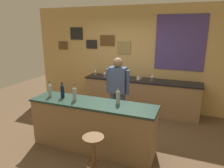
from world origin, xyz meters
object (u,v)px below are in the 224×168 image
wine_bottle_d (118,96)px  wine_glass_c (152,76)px  wine_bottle_c (74,93)px  wine_glass_b (105,73)px  bartender (118,89)px  coffee_mug (138,78)px  bar_stool (94,150)px  wine_bottle_a (50,90)px  wine_bottle_b (62,91)px  wine_glass_a (96,71)px

wine_bottle_d → wine_glass_c: (0.22, 2.00, -0.05)m
wine_bottle_c → wine_bottle_d: size_ratio=1.00×
wine_bottle_d → wine_glass_b: wine_bottle_d is taller
bartender → coffee_mug: 1.12m
bar_stool → wine_bottle_a: 1.57m
bartender → wine_bottle_c: (-0.51, -0.91, 0.12)m
wine_bottle_c → coffee_mug: size_ratio=2.45×
bartender → wine_glass_c: bearing=67.6°
wine_glass_b → coffee_mug: bearing=1.3°
wine_glass_b → wine_bottle_c: bearing=-82.3°
wine_glass_b → wine_glass_c: size_ratio=1.00×
bartender → wine_glass_b: size_ratio=10.45×
bar_stool → coffee_mug: 2.75m
bar_stool → wine_bottle_d: wine_bottle_d is taller
wine_bottle_c → wine_glass_c: size_ratio=1.97×
wine_glass_b → bartender: bearing=-54.3°
bar_stool → wine_bottle_d: (0.09, 0.81, 0.60)m
wine_bottle_a → wine_bottle_c: (0.56, -0.01, 0.00)m
bartender → wine_bottle_b: bartender is taller
bar_stool → wine_bottle_c: bearing=136.2°
bar_stool → wine_bottle_c: wine_bottle_c is taller
bartender → wine_glass_a: (-1.14, 1.26, 0.07)m
wine_bottle_d → coffee_mug: size_ratio=2.45×
wine_glass_a → coffee_mug: wine_glass_a is taller
wine_bottle_c → coffee_mug: wine_bottle_c is taller
wine_bottle_b → coffee_mug: wine_bottle_b is taller
wine_glass_c → bartender: bearing=-112.4°
wine_bottle_c → wine_glass_c: 2.36m
bar_stool → wine_bottle_d: bearing=84.0°
bartender → wine_bottle_b: bearing=-133.5°
bartender → wine_bottle_b: size_ratio=5.29×
wine_bottle_c → coffee_mug: (0.68, 2.02, -0.11)m
wine_glass_c → coffee_mug: size_ratio=1.24×
wine_glass_b → coffee_mug: size_ratio=1.24×
wine_glass_c → wine_bottle_d: bearing=-96.2°
wine_glass_a → wine_bottle_d: bearing=-54.9°
coffee_mug → wine_bottle_d: bearing=-86.4°
wine_bottle_b → wine_bottle_d: bearing=4.0°
bartender → coffee_mug: size_ratio=12.96×
bar_stool → wine_bottle_b: (-1.01, 0.74, 0.60)m
bar_stool → wine_glass_c: (0.30, 2.82, 0.55)m
bar_stool → wine_bottle_a: (-1.27, 0.70, 0.60)m
bar_stool → wine_bottle_d: 1.01m
wine_bottle_a → wine_glass_c: bearing=53.4°
wine_bottle_d → wine_glass_b: (-1.07, 1.87, -0.05)m
bartender → wine_glass_c: size_ratio=10.45×
wine_bottle_a → bartender: bearing=40.0°
bartender → wine_bottle_c: bearing=-119.6°
bartender → wine_glass_c: (0.50, 1.22, 0.07)m
bar_stool → coffee_mug: (-0.03, 2.70, 0.49)m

